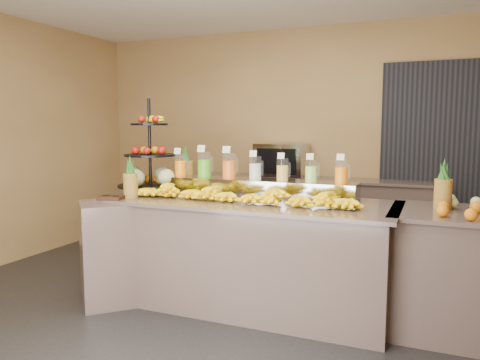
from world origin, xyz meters
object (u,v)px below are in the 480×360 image
Objects in this scene: right_fruit_pile at (464,204)px; fruit_stand at (154,168)px; pitcher_tray at (255,187)px; banana_heap at (244,194)px; condiment_caddy at (111,198)px; oven_warmer at (282,160)px.

fruit_stand is at bearing 176.50° from right_fruit_pile.
pitcher_tray is 2.06× the size of fruit_stand.
right_fruit_pile reaches higher than banana_heap.
fruit_stand reaches higher than pitcher_tray.
condiment_caddy is (-1.11, -0.34, -0.05)m from banana_heap.
oven_warmer is (-0.28, 1.67, 0.13)m from pitcher_tray.
oven_warmer reaches higher than right_fruit_pile.
right_fruit_pile is at bearing 3.77° from banana_heap.
pitcher_tray is at bearing -79.94° from oven_warmer.
right_fruit_pile is (2.78, 0.45, 0.06)m from condiment_caddy.
banana_heap is at bearing -80.49° from oven_warmer.
banana_heap is 2.30× the size of fruit_stand.
right_fruit_pile is (1.67, 0.11, 0.01)m from banana_heap.
banana_heap is 1.12m from fruit_stand.
fruit_stand is 4.45× the size of condiment_caddy.
fruit_stand is (-1.07, 0.28, 0.16)m from banana_heap.
banana_heap is at bearing 16.80° from condiment_caddy.
right_fruit_pile is (2.74, -0.17, -0.15)m from fruit_stand.
fruit_stand is 2.05× the size of right_fruit_pile.
pitcher_tray is 1.73m from right_fruit_pile.
banana_heap is at bearing -176.23° from right_fruit_pile.
condiment_caddy is 2.82m from right_fruit_pile.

